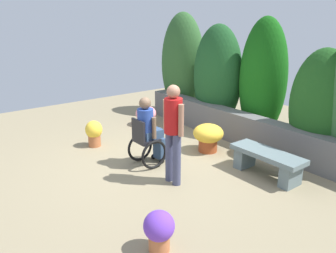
{
  "coord_description": "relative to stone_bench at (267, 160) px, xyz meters",
  "views": [
    {
      "loc": [
        4.89,
        -3.67,
        2.77
      ],
      "look_at": [
        0.24,
        -0.1,
        0.85
      ],
      "focal_mm": 36.94,
      "sensor_mm": 36.0,
      "label": 1
    }
  ],
  "objects": [
    {
      "name": "ground_plane",
      "position": [
        -1.5,
        -1.14,
        -0.3
      ],
      "size": [
        11.56,
        11.56,
        0.0
      ],
      "primitive_type": "plane",
      "color": "gray"
    },
    {
      "name": "stone_retaining_wall",
      "position": [
        -1.5,
        0.93,
        0.04
      ],
      "size": [
        5.92,
        0.37,
        0.68
      ],
      "primitive_type": "cube",
      "color": "#605F5F",
      "rests_on": "ground"
    },
    {
      "name": "hedge_backdrop",
      "position": [
        -1.76,
        1.45,
        1.01
      ],
      "size": [
        6.28,
        1.09,
        2.83
      ],
      "color": "#2F5D2A",
      "rests_on": "ground"
    },
    {
      "name": "stone_bench",
      "position": [
        0.0,
        0.0,
        0.0
      ],
      "size": [
        1.35,
        0.48,
        0.46
      ],
      "rotation": [
        0.0,
        0.0,
        -0.09
      ],
      "color": "slate",
      "rests_on": "ground"
    },
    {
      "name": "person_in_wheelchair",
      "position": [
        -1.7,
        -1.38,
        0.32
      ],
      "size": [
        0.53,
        0.66,
        1.33
      ],
      "rotation": [
        0.0,
        0.0,
        0.18
      ],
      "color": "black",
      "rests_on": "ground"
    },
    {
      "name": "person_standing_companion",
      "position": [
        -0.82,
        -1.47,
        0.68
      ],
      "size": [
        0.49,
        0.3,
        1.7
      ],
      "rotation": [
        0.0,
        0.0,
        0.0
      ],
      "color": "#444767",
      "rests_on": "ground"
    },
    {
      "name": "flower_pot_purple_near",
      "position": [
        -3.79,
        -0.02,
        -0.03
      ],
      "size": [
        0.55,
        0.55,
        0.5
      ],
      "color": "#953D3C",
      "rests_on": "ground"
    },
    {
      "name": "flower_pot_terracotta_by_wall",
      "position": [
        -1.48,
        -0.01,
        0.04
      ],
      "size": [
        0.63,
        0.63,
        0.59
      ],
      "color": "#A44722",
      "rests_on": "ground"
    },
    {
      "name": "flower_pot_red_accent",
      "position": [
        0.5,
        -2.73,
        -0.01
      ],
      "size": [
        0.38,
        0.38,
        0.54
      ],
      "color": "#BB693F",
      "rests_on": "ground"
    },
    {
      "name": "flower_pot_small_foreground",
      "position": [
        -3.21,
        -1.77,
        0.02
      ],
      "size": [
        0.37,
        0.37,
        0.58
      ],
      "color": "#B7643A",
      "rests_on": "ground"
    }
  ]
}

